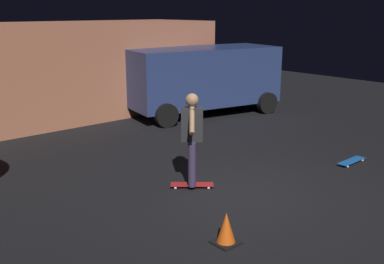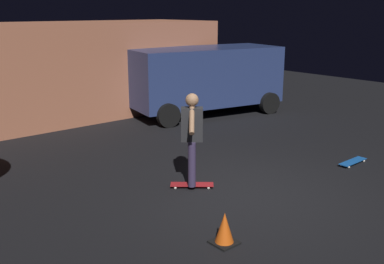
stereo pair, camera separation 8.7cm
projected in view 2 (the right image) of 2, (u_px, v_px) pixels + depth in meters
The scene contains 7 objects.
ground_plane at pixel (241, 194), 7.97m from camera, with size 28.00×28.00×0.00m, color black.
low_building at pixel (6, 75), 12.50m from camera, with size 13.04×3.17×2.78m.
parked_van at pixel (205, 76), 13.90m from camera, with size 4.88×2.97×2.03m.
skateboard_ridden at pixel (192, 185), 8.26m from camera, with size 0.72×0.66×0.07m.
skateboard_spare at pixel (353, 162), 9.51m from camera, with size 0.78×0.23×0.07m.
skater at pixel (192, 133), 8.00m from camera, with size 0.71×0.80×1.67m.
traffic_cone at pixel (224, 230), 6.24m from camera, with size 0.34×0.34×0.46m.
Camera 2 is at (-5.45, -5.09, 3.14)m, focal length 42.46 mm.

